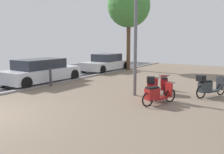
# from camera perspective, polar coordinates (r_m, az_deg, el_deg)

# --- Properties ---
(ground) EXTENTS (21.00, 40.00, 0.13)m
(ground) POSITION_cam_1_polar(r_m,az_deg,el_deg) (7.31, -23.30, -10.89)
(ground) COLOR #252428
(scooter_near) EXTENTS (0.79, 1.71, 0.99)m
(scooter_near) POSITION_cam_1_polar(r_m,az_deg,el_deg) (9.83, 9.48, -2.55)
(scooter_near) COLOR black
(scooter_near) RESTS_ON ground
(scooter_mid) EXTENTS (0.84, 1.59, 0.82)m
(scooter_mid) POSITION_cam_1_polar(r_m,az_deg,el_deg) (9.00, 10.62, -4.04)
(scooter_mid) COLOR black
(scooter_mid) RESTS_ON ground
(scooter_far) EXTENTS (0.82, 1.57, 0.75)m
(scooter_far) POSITION_cam_1_polar(r_m,az_deg,el_deg) (11.06, 12.26, -1.69)
(scooter_far) COLOR black
(scooter_far) RESTS_ON ground
(scooter_extra) EXTENTS (1.01, 1.67, 0.98)m
(scooter_extra) POSITION_cam_1_polar(r_m,az_deg,el_deg) (10.77, 21.89, -2.09)
(scooter_extra) COLOR black
(scooter_extra) RESTS_ON ground
(parked_car_near) EXTENTS (1.94, 4.47, 1.33)m
(parked_car_near) POSITION_cam_1_polar(r_m,az_deg,el_deg) (13.92, -16.48, 1.30)
(parked_car_near) COLOR silver
(parked_car_near) RESTS_ON ground
(parked_car_far) EXTENTS (1.90, 4.23, 1.32)m
(parked_car_far) POSITION_cam_1_polar(r_m,az_deg,el_deg) (18.71, -1.49, 3.36)
(parked_car_far) COLOR silver
(parked_car_far) RESTS_ON ground
(lamp_post) EXTENTS (0.20, 0.52, 5.66)m
(lamp_post) POSITION_cam_1_polar(r_m,az_deg,el_deg) (10.18, 5.65, 13.19)
(lamp_post) COLOR slate
(lamp_post) RESTS_ON ground
(street_tree) EXTENTS (3.35, 3.35, 6.71)m
(street_tree) POSITION_cam_1_polar(r_m,az_deg,el_deg) (19.57, 4.01, 16.45)
(street_tree) COLOR brown
(street_tree) RESTS_ON ground
(bollard_far) EXTENTS (0.12, 0.12, 0.94)m
(bollard_far) POSITION_cam_1_polar(r_m,az_deg,el_deg) (12.74, -14.40, -0.03)
(bollard_far) COLOR #38383D
(bollard_far) RESTS_ON ground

